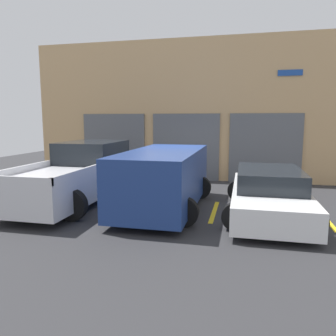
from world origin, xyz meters
The scene contains 9 objects.
ground_plane centered at (0.00, 0.00, 0.00)m, with size 28.00×28.00×0.00m, color #2D2D30.
shophouse_building centered at (-0.01, 3.29, 2.84)m, with size 13.81×0.68×5.80m.
pickup_truck centered at (-2.85, -1.37, 0.83)m, with size 2.53×5.21×1.78m.
sedan_white centered at (2.85, -1.67, 0.58)m, with size 2.28×4.67×1.23m.
sedan_side centered at (0.00, -1.70, 0.90)m, with size 2.37×4.69×1.66m.
parking_stripe_far_left centered at (-4.27, -1.70, 0.00)m, with size 0.12×2.20×0.01m, color gold.
parking_stripe_left centered at (-1.42, -1.70, 0.00)m, with size 0.12×2.20×0.01m, color gold.
parking_stripe_centre centered at (1.42, -1.70, 0.00)m, with size 0.12×2.20×0.01m, color gold.
parking_stripe_right centered at (4.27, -1.70, 0.00)m, with size 0.12×2.20×0.01m, color gold.
Camera 1 is at (2.14, -10.52, 2.50)m, focal length 35.00 mm.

